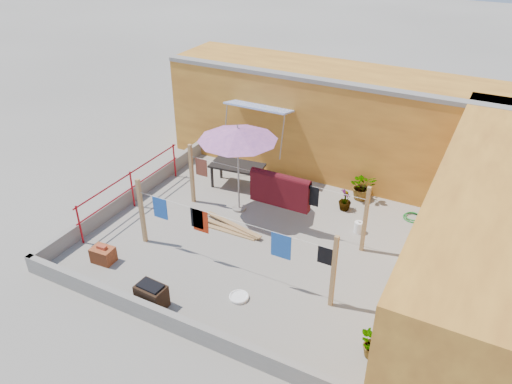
# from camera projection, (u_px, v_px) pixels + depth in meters

# --- Properties ---
(ground) EXTENTS (80.00, 80.00, 0.00)m
(ground) POSITION_uv_depth(u_px,v_px,m) (258.00, 239.00, 12.81)
(ground) COLOR #9E998E
(ground) RESTS_ON ground
(wall_back) EXTENTS (11.00, 3.27, 3.21)m
(wall_back) POSITION_uv_depth(u_px,v_px,m) (342.00, 122.00, 15.38)
(wall_back) COLOR gold
(wall_back) RESTS_ON ground
(wall_right) EXTENTS (2.40, 9.00, 3.20)m
(wall_right) POSITION_uv_depth(u_px,v_px,m) (489.00, 245.00, 9.92)
(wall_right) COLOR gold
(wall_right) RESTS_ON ground
(parapet_front) EXTENTS (8.30, 0.16, 0.44)m
(parapet_front) POSITION_uv_depth(u_px,v_px,m) (175.00, 323.00, 9.97)
(parapet_front) COLOR gray
(parapet_front) RESTS_ON ground
(parapet_left) EXTENTS (0.16, 7.30, 0.44)m
(parapet_left) POSITION_uv_depth(u_px,v_px,m) (132.00, 194.00, 14.34)
(parapet_left) COLOR gray
(parapet_left) RESTS_ON ground
(red_railing) EXTENTS (0.05, 4.20, 1.10)m
(red_railing) POSITION_uv_depth(u_px,v_px,m) (131.00, 184.00, 13.84)
(red_railing) COLOR maroon
(red_railing) RESTS_ON ground
(clothesline_rig) EXTENTS (5.09, 2.35, 1.80)m
(clothesline_rig) POSITION_uv_depth(u_px,v_px,m) (273.00, 196.00, 12.60)
(clothesline_rig) COLOR tan
(clothesline_rig) RESTS_ON ground
(patio_umbrella) EXTENTS (2.72, 2.72, 2.55)m
(patio_umbrella) POSITION_uv_depth(u_px,v_px,m) (238.00, 135.00, 12.89)
(patio_umbrella) COLOR gray
(patio_umbrella) RESTS_ON ground
(outdoor_table) EXTENTS (1.65, 0.95, 0.74)m
(outdoor_table) POSITION_uv_depth(u_px,v_px,m) (237.00, 167.00, 14.84)
(outdoor_table) COLOR black
(outdoor_table) RESTS_ON ground
(brick_stack) EXTENTS (0.55, 0.42, 0.46)m
(brick_stack) POSITION_uv_depth(u_px,v_px,m) (103.00, 255.00, 11.93)
(brick_stack) COLOR #B55129
(brick_stack) RESTS_ON ground
(lumber_pile) EXTENTS (2.01, 0.58, 0.12)m
(lumber_pile) POSITION_uv_depth(u_px,v_px,m) (228.00, 227.00, 13.17)
(lumber_pile) COLOR tan
(lumber_pile) RESTS_ON ground
(brazier) EXTENTS (0.66, 0.46, 0.57)m
(brazier) POSITION_uv_depth(u_px,v_px,m) (152.00, 296.00, 10.58)
(brazier) COLOR #321F13
(brazier) RESTS_ON ground
(white_basin) EXTENTS (0.44, 0.44, 0.08)m
(white_basin) POSITION_uv_depth(u_px,v_px,m) (239.00, 297.00, 10.89)
(white_basin) COLOR white
(white_basin) RESTS_ON ground
(water_jug_a) EXTENTS (0.24, 0.24, 0.37)m
(water_jug_a) POSITION_uv_depth(u_px,v_px,m) (405.00, 258.00, 11.87)
(water_jug_a) COLOR white
(water_jug_a) RESTS_ON ground
(water_jug_b) EXTENTS (0.23, 0.23, 0.36)m
(water_jug_b) POSITION_uv_depth(u_px,v_px,m) (358.00, 227.00, 13.00)
(water_jug_b) COLOR white
(water_jug_b) RESTS_ON ground
(green_hose) EXTENTS (0.53, 0.53, 0.08)m
(green_hose) POSITION_uv_depth(u_px,v_px,m) (413.00, 217.00, 13.64)
(green_hose) COLOR #197328
(green_hose) RESTS_ON ground
(plant_back_a) EXTENTS (0.95, 0.90, 0.83)m
(plant_back_a) POSITION_uv_depth(u_px,v_px,m) (362.00, 186.00, 14.35)
(plant_back_a) COLOR #1F5919
(plant_back_a) RESTS_ON ground
(plant_back_b) EXTENTS (0.44, 0.44, 0.62)m
(plant_back_b) POSITION_uv_depth(u_px,v_px,m) (345.00, 200.00, 13.89)
(plant_back_b) COLOR #1F5919
(plant_back_b) RESTS_ON ground
(plant_right_a) EXTENTS (0.44, 0.47, 0.74)m
(plant_right_a) POSITION_uv_depth(u_px,v_px,m) (429.00, 211.00, 13.30)
(plant_right_a) COLOR #1F5919
(plant_right_a) RESTS_ON ground
(plant_right_b) EXTENTS (0.50, 0.52, 0.73)m
(plant_right_b) POSITION_uv_depth(u_px,v_px,m) (405.00, 268.00, 11.22)
(plant_right_b) COLOR #1F5919
(plant_right_b) RESTS_ON ground
(plant_right_c) EXTENTS (0.59, 0.65, 0.62)m
(plant_right_c) POSITION_uv_depth(u_px,v_px,m) (373.00, 345.00, 9.35)
(plant_right_c) COLOR #1F5919
(plant_right_c) RESTS_ON ground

